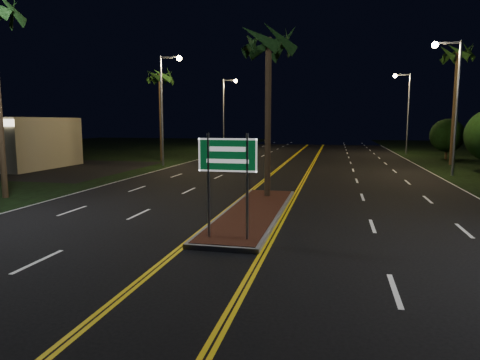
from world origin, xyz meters
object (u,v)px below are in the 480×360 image
(streetlight_right_far, at_px, (405,104))
(car_far, at_px, (234,147))
(palm_right_far, at_px, (458,55))
(car_near, at_px, (228,158))
(palm_left_far, at_px, (160,77))
(streetlight_left_mid, at_px, (166,97))
(palm_median, at_px, (269,42))
(streetlight_left_far, at_px, (226,106))
(streetlight_right_mid, at_px, (452,92))
(highway_sign, at_px, (228,165))
(median_island, at_px, (254,212))
(shrub_far, at_px, (447,135))

(streetlight_right_far, bearing_deg, car_far, -165.19)
(palm_right_far, relative_size, car_far, 2.03)
(car_near, bearing_deg, palm_left_far, 157.25)
(streetlight_left_mid, height_order, palm_left_far, streetlight_left_mid)
(palm_median, xyz_separation_m, palm_left_far, (-12.80, 17.50, 0.47))
(streetlight_left_mid, distance_m, streetlight_left_far, 20.00)
(streetlight_right_mid, bearing_deg, streetlight_right_far, 90.00)
(streetlight_left_far, xyz_separation_m, palm_median, (10.61, -33.50, 1.62))
(highway_sign, height_order, car_far, highway_sign)
(median_island, height_order, streetlight_right_mid, streetlight_right_mid)
(palm_left_far, bearing_deg, streetlight_right_far, 30.88)
(streetlight_left_far, distance_m, palm_median, 35.18)
(palm_median, relative_size, car_near, 1.83)
(highway_sign, bearing_deg, car_near, 104.15)
(shrub_far, relative_size, car_far, 0.78)
(streetlight_left_far, xyz_separation_m, palm_left_far, (-2.19, -16.00, 2.09))
(palm_median, height_order, car_near, palm_median)
(shrub_far, bearing_deg, palm_left_far, -163.26)
(palm_median, distance_m, palm_left_far, 21.69)
(streetlight_right_far, bearing_deg, median_island, -106.87)
(streetlight_left_mid, xyz_separation_m, palm_median, (10.61, -13.50, 1.62))
(car_near, bearing_deg, streetlight_right_far, 53.89)
(shrub_far, relative_size, car_near, 0.87)
(shrub_far, distance_m, car_far, 21.82)
(car_near, bearing_deg, streetlight_right_mid, -1.69)
(streetlight_left_mid, xyz_separation_m, palm_right_far, (23.41, 6.00, 3.49))
(palm_left_far, height_order, palm_right_far, palm_right_far)
(palm_left_far, relative_size, palm_right_far, 0.85)
(palm_median, bearing_deg, palm_right_far, 56.72)
(palm_right_far, bearing_deg, streetlight_right_mid, -105.29)
(streetlight_left_far, bearing_deg, median_island, -74.00)
(streetlight_right_mid, bearing_deg, palm_median, -132.70)
(median_island, relative_size, streetlight_left_mid, 1.14)
(palm_right_far, bearing_deg, palm_left_far, -175.53)
(highway_sign, bearing_deg, car_far, 103.03)
(streetlight_right_mid, distance_m, palm_left_far, 24.26)
(streetlight_left_far, distance_m, streetlight_right_far, 21.32)
(palm_left_far, bearing_deg, palm_median, -53.82)
(streetlight_left_far, relative_size, car_near, 1.99)
(palm_left_far, bearing_deg, streetlight_right_mid, -14.37)
(median_island, relative_size, streetlight_right_mid, 1.14)
(palm_left_far, distance_m, car_near, 10.97)
(streetlight_left_far, xyz_separation_m, palm_right_far, (23.41, -14.00, 3.49))
(palm_left_far, relative_size, shrub_far, 2.22)
(highway_sign, bearing_deg, median_island, 90.00)
(streetlight_right_mid, distance_m, palm_median, 15.73)
(highway_sign, height_order, streetlight_right_mid, streetlight_right_mid)
(streetlight_left_mid, bearing_deg, palm_right_far, 14.37)
(streetlight_left_mid, bearing_deg, streetlight_left_far, 90.00)
(median_island, distance_m, car_far, 31.13)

